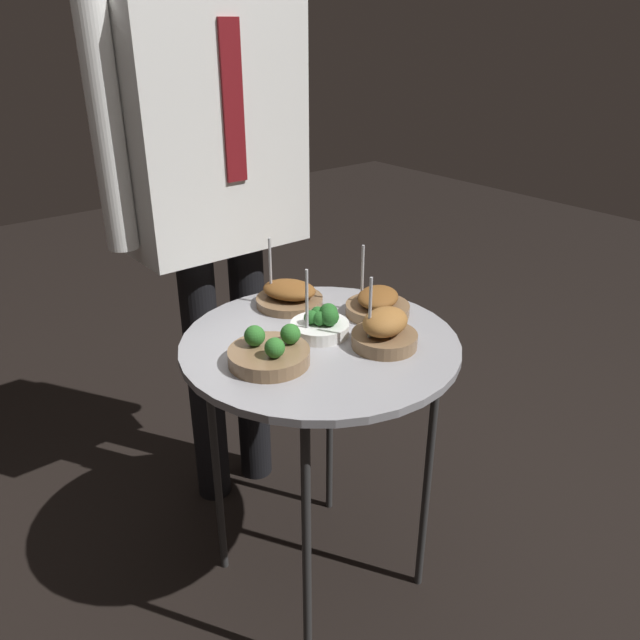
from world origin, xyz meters
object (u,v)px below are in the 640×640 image
serving_cart (320,363)px  bowl_roast_mid_left (378,304)px  waiter_figure (213,160)px  bowl_roast_back_left (385,331)px  bowl_broccoli_near_rim (321,324)px  bowl_roast_center (289,295)px  bowl_broccoli_front_left (270,353)px

serving_cart → bowl_roast_mid_left: bowl_roast_mid_left is taller
bowl_roast_mid_left → waiter_figure: (-0.17, 0.46, 0.29)m
bowl_roast_back_left → bowl_broccoli_near_rim: (-0.07, 0.13, -0.01)m
serving_cart → bowl_roast_back_left: size_ratio=4.25×
bowl_roast_center → serving_cart: bearing=-107.1°
bowl_roast_center → bowl_roast_mid_left: bearing=-53.0°
bowl_roast_back_left → bowl_broccoli_near_rim: 0.15m
serving_cart → bowl_roast_back_left: (0.09, -0.11, 0.10)m
serving_cart → bowl_broccoli_near_rim: 0.09m
serving_cart → bowl_roast_back_left: bearing=-50.2°
bowl_roast_center → bowl_broccoli_front_left: bearing=-134.2°
bowl_roast_center → bowl_broccoli_near_rim: size_ratio=1.04×
bowl_roast_back_left → bowl_roast_mid_left: size_ratio=1.00×
bowl_broccoli_near_rim → waiter_figure: size_ratio=0.10×
serving_cart → bowl_broccoli_near_rim: size_ratio=4.32×
serving_cart → bowl_roast_mid_left: (0.20, 0.02, 0.09)m
bowl_roast_back_left → bowl_roast_center: (-0.03, 0.31, -0.01)m
bowl_broccoli_front_left → bowl_roast_center: bowl_roast_center is taller
serving_cart → bowl_roast_mid_left: size_ratio=4.25×
bowl_broccoli_front_left → waiter_figure: waiter_figure is taller
serving_cart → bowl_roast_center: bowl_roast_center is taller
bowl_roast_center → waiter_figure: bearing=96.7°
serving_cart → bowl_broccoli_front_left: 0.17m
bowl_roast_mid_left → serving_cart: bearing=-174.2°
bowl_roast_back_left → bowl_broccoli_near_rim: bowl_roast_back_left is taller
serving_cart → bowl_broccoli_near_rim: (0.02, 0.02, 0.08)m
bowl_broccoli_front_left → bowl_roast_back_left: size_ratio=1.01×
bowl_broccoli_front_left → waiter_figure: 0.60m
bowl_roast_mid_left → bowl_broccoli_front_left: bearing=-174.3°
bowl_roast_back_left → waiter_figure: 0.66m
bowl_broccoli_front_left → bowl_roast_back_left: bearing=-22.1°
serving_cart → waiter_figure: 0.61m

